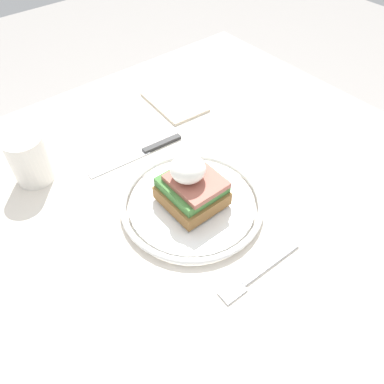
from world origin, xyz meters
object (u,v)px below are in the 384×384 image
(plate, at_px, (192,203))
(sandwich, at_px, (192,185))
(cup, at_px, (29,159))
(knife, at_px, (144,152))
(fork, at_px, (257,273))
(napkin, at_px, (175,102))

(plate, bearing_deg, sandwich, -12.16)
(cup, bearing_deg, knife, -109.52)
(fork, bearing_deg, plate, -3.19)
(cup, bearing_deg, fork, -157.18)
(knife, height_order, napkin, same)
(knife, relative_size, cup, 2.22)
(plate, distance_m, fork, 0.16)
(knife, xyz_separation_m, napkin, (0.09, -0.14, 0.00))
(fork, relative_size, napkin, 1.05)
(knife, bearing_deg, napkin, -57.07)
(sandwich, bearing_deg, napkin, -32.20)
(plate, xyz_separation_m, cup, (0.23, 0.17, 0.04))
(napkin, bearing_deg, plate, 147.91)
(sandwich, xyz_separation_m, knife, (0.16, -0.01, -0.05))
(knife, distance_m, napkin, 0.17)
(plate, distance_m, napkin, 0.30)
(plate, relative_size, napkin, 1.67)
(plate, bearing_deg, fork, 176.81)
(cup, height_order, napkin, cup)
(napkin, bearing_deg, fork, 157.73)
(plate, xyz_separation_m, knife, (0.16, -0.01, -0.01))
(plate, relative_size, cup, 2.68)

